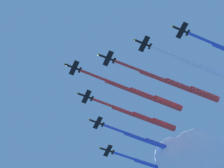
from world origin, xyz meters
name	(u,v)px	position (x,y,z in m)	size (l,w,h in m)	color
jet_lead	(145,95)	(-19.68, -1.78, 220.77)	(70.10, 11.69, 3.98)	black
jet_port_inner	(181,86)	(-33.97, 12.20, 217.36)	(70.30, 10.48, 3.93)	black
jet_starboard_inner	(144,118)	(-25.49, -16.69, 220.88)	(61.16, 10.88, 3.98)	black
jet_port_mid	(213,72)	(-46.38, 25.24, 218.44)	(67.69, 10.77, 4.08)	black
jet_starboard_mid	(159,144)	(-41.06, -32.64, 221.00)	(67.20, 11.67, 3.96)	black
cloud_puff	(196,160)	(-68.84, -38.55, 222.84)	(54.89, 46.32, 37.07)	white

